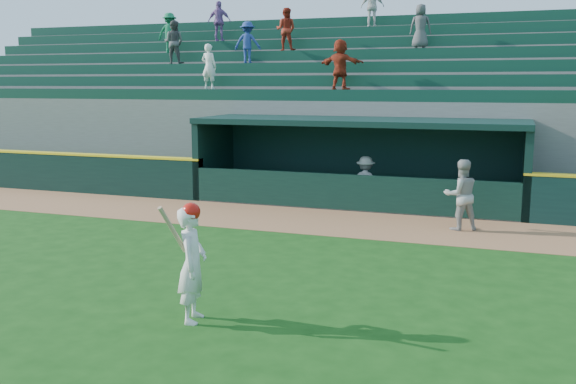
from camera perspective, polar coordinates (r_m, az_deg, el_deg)
name	(u,v)px	position (r m, az deg, el deg)	size (l,w,h in m)	color
ground	(259,277)	(11.72, -2.63, -7.52)	(120.00, 120.00, 0.00)	#144010
warning_track	(332,222)	(16.22, 3.89, -2.68)	(40.00, 3.00, 0.01)	#99633D
dugout_player_front	(461,195)	(15.74, 15.12, -0.25)	(0.82, 0.64, 1.69)	#9D9D98
dugout_player_inside	(365,182)	(18.18, 6.90, 0.90)	(0.93, 0.54, 1.44)	#A7A6A1
dugout	(361,156)	(18.98, 6.47, 3.21)	(9.40, 2.80, 2.46)	slate
stands	(390,113)	(23.35, 9.07, 6.91)	(34.50, 6.28, 7.03)	slate
batter_at_plate	(192,262)	(9.47, -8.52, -6.18)	(0.56, 0.82, 1.79)	silver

